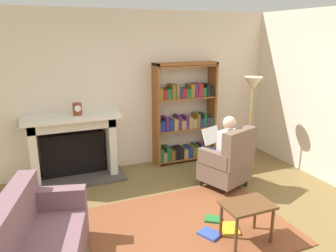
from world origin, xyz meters
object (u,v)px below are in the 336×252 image
at_px(fireplace, 73,145).
at_px(bookshelf, 185,116).
at_px(seated_reader, 223,148).
at_px(armchair_reading, 228,162).
at_px(floor_lamp, 252,92).
at_px(mantel_clock, 77,109).
at_px(side_table, 247,210).

xyz_separation_m(fireplace, bookshelf, (2.00, 0.03, 0.29)).
relative_size(fireplace, seated_reader, 1.33).
distance_m(armchair_reading, floor_lamp, 1.37).
bearing_deg(seated_reader, mantel_clock, -49.23).
xyz_separation_m(fireplace, armchair_reading, (2.13, -1.26, -0.15)).
relative_size(bookshelf, armchair_reading, 1.88).
relative_size(mantel_clock, bookshelf, 0.10).
height_order(bookshelf, seated_reader, bookshelf).
distance_m(bookshelf, side_table, 2.62).
bearing_deg(fireplace, armchair_reading, -30.74).
xyz_separation_m(mantel_clock, floor_lamp, (2.84, -0.56, 0.18)).
relative_size(armchair_reading, seated_reader, 0.85).
bearing_deg(fireplace, floor_lamp, -12.79).
bearing_deg(seated_reader, side_table, 48.24).
distance_m(fireplace, floor_lamp, 3.11).
xyz_separation_m(mantel_clock, armchair_reading, (2.03, -1.16, -0.76)).
relative_size(fireplace, armchair_reading, 1.56).
bearing_deg(armchair_reading, seated_reader, -90.00).
bearing_deg(fireplace, bookshelf, 0.96).
distance_m(armchair_reading, seated_reader, 0.23).
relative_size(armchair_reading, floor_lamp, 0.60).
xyz_separation_m(mantel_clock, bookshelf, (1.90, 0.14, -0.32)).
height_order(mantel_clock, side_table, mantel_clock).
height_order(fireplace, seated_reader, seated_reader).
distance_m(side_table, floor_lamp, 2.48).
distance_m(mantel_clock, side_table, 2.94).
bearing_deg(floor_lamp, fireplace, 167.21).
distance_m(mantel_clock, armchair_reading, 2.46).
height_order(fireplace, armchair_reading, fireplace).
relative_size(seated_reader, side_table, 2.04).
xyz_separation_m(seated_reader, floor_lamp, (0.85, 0.49, 0.74)).
bearing_deg(armchair_reading, mantel_clock, -51.11).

